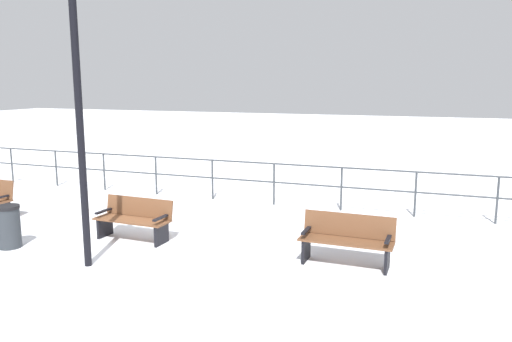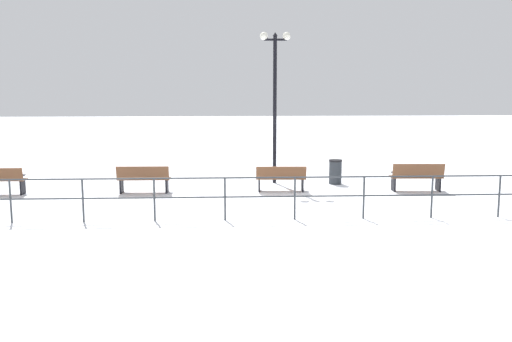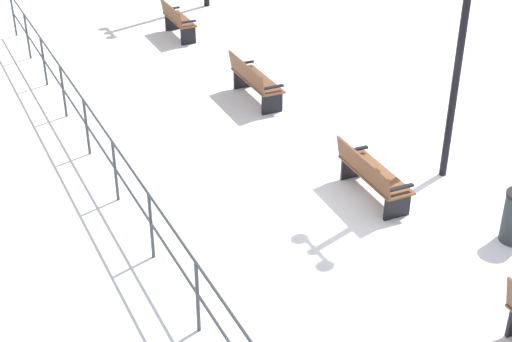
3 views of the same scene
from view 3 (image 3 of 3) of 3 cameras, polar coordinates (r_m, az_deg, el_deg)
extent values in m
plane|color=white|center=(12.64, 8.43, -2.02)|extent=(80.00, 80.00, 0.00)
cube|color=brown|center=(12.48, 8.99, -0.25)|extent=(0.58, 1.59, 0.04)
cube|color=brown|center=(12.25, 8.03, 0.36)|extent=(0.16, 1.58, 0.39)
cube|color=black|center=(12.11, 10.60, -2.61)|extent=(0.46, 0.07, 0.42)
cube|color=black|center=(13.08, 7.35, 0.33)|extent=(0.46, 0.07, 0.42)
cube|color=black|center=(11.94, 10.83, -1.25)|extent=(0.46, 0.09, 0.04)
cube|color=black|center=(12.93, 7.52, 1.63)|extent=(0.46, 0.09, 0.04)
cube|color=brown|center=(15.77, 0.10, 6.87)|extent=(0.53, 1.63, 0.04)
cube|color=brown|center=(15.58, -0.75, 7.47)|extent=(0.14, 1.62, 0.41)
cube|color=black|center=(15.27, 1.22, 5.16)|extent=(0.45, 0.06, 0.44)
cube|color=black|center=(16.45, -0.96, 7.03)|extent=(0.45, 0.06, 0.44)
cube|color=black|center=(15.14, 1.31, 6.35)|extent=(0.45, 0.08, 0.04)
cube|color=black|center=(16.32, -0.90, 8.15)|extent=(0.45, 0.08, 0.04)
cube|color=brown|center=(19.45, -5.78, 11.30)|extent=(0.45, 1.37, 0.04)
cube|color=brown|center=(19.32, -6.43, 11.79)|extent=(0.12, 1.37, 0.38)
cube|color=black|center=(19.00, -5.14, 10.15)|extent=(0.39, 0.06, 0.45)
cube|color=black|center=(20.04, -6.33, 11.15)|extent=(0.39, 0.06, 0.45)
cube|color=black|center=(18.90, -5.13, 11.15)|extent=(0.39, 0.08, 0.04)
cube|color=black|center=(19.94, -6.33, 12.10)|extent=(0.39, 0.08, 0.04)
cylinder|color=black|center=(12.54, 15.25, 9.55)|extent=(0.13, 0.13, 4.94)
cylinder|color=#383D42|center=(9.60, -4.43, -9.47)|extent=(0.05, 0.05, 1.08)
cylinder|color=#383D42|center=(10.94, -7.91, -4.15)|extent=(0.05, 0.05, 1.08)
cylinder|color=#383D42|center=(12.39, -10.56, -0.02)|extent=(0.05, 0.05, 1.08)
cylinder|color=#383D42|center=(13.91, -12.65, 3.23)|extent=(0.05, 0.05, 1.08)
cylinder|color=#383D42|center=(15.47, -14.33, 5.83)|extent=(0.05, 0.05, 1.08)
cylinder|color=#383D42|center=(17.08, -15.71, 7.94)|extent=(0.05, 0.05, 1.08)
cylinder|color=#383D42|center=(18.71, -16.86, 9.69)|extent=(0.05, 0.05, 1.08)
cylinder|color=#383D42|center=(20.37, -17.84, 11.14)|extent=(0.05, 0.05, 1.08)
cylinder|color=#383D42|center=(10.65, -8.11, -1.74)|extent=(0.04, 21.08, 0.04)
cylinder|color=#383D42|center=(10.91, -7.93, -3.91)|extent=(0.04, 21.08, 0.04)
camera|label=1|loc=(20.95, 20.55, 18.70)|focal=35.38mm
camera|label=2|loc=(15.94, -70.71, -2.20)|focal=40.65mm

